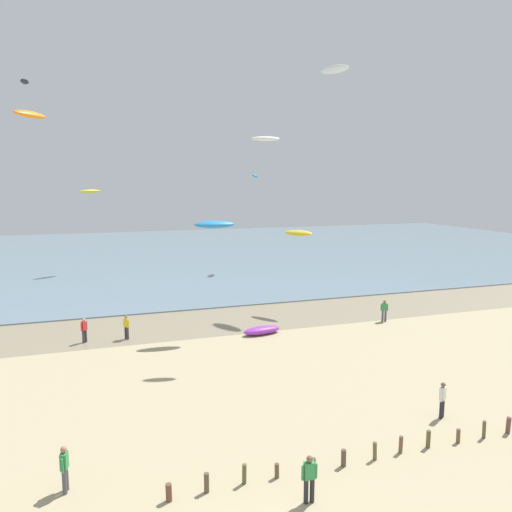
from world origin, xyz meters
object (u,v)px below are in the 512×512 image
(person_mid_beach, at_px, (126,326))
(person_left_flank, at_px, (84,330))
(person_by_waterline, at_px, (309,478))
(kite_aloft_2, at_px, (25,82))
(person_nearest_camera, at_px, (442,399))
(person_trailing_behind, at_px, (65,468))
(kite_aloft_1, at_px, (266,139))
(kite_aloft_6, at_px, (90,191))
(person_far_down_beach, at_px, (384,310))
(grounded_kite, at_px, (262,330))
(kite_aloft_0, at_px, (215,224))
(kite_aloft_7, at_px, (30,114))
(kite_aloft_4, at_px, (255,176))
(kite_aloft_3, at_px, (334,69))
(kite_aloft_5, at_px, (299,233))

(person_mid_beach, distance_m, person_left_flank, 2.77)
(person_by_waterline, relative_size, kite_aloft_2, 0.78)
(person_nearest_camera, height_order, kite_aloft_2, kite_aloft_2)
(person_trailing_behind, height_order, kite_aloft_1, kite_aloft_1)
(person_mid_beach, relative_size, person_trailing_behind, 1.00)
(kite_aloft_2, distance_m, kite_aloft_6, 14.09)
(person_far_down_beach, bearing_deg, person_trailing_behind, -146.30)
(person_mid_beach, xyz_separation_m, kite_aloft_2, (-7.71, 20.86, 19.72))
(person_nearest_camera, xyz_separation_m, grounded_kite, (-3.82, 14.52, -0.63))
(person_mid_beach, xyz_separation_m, grounded_kite, (9.28, -1.86, -0.63))
(person_nearest_camera, distance_m, kite_aloft_0, 18.56)
(kite_aloft_1, bearing_deg, kite_aloft_6, 119.77)
(person_trailing_behind, relative_size, kite_aloft_0, 0.60)
(kite_aloft_1, bearing_deg, kite_aloft_0, 136.80)
(person_mid_beach, bearing_deg, kite_aloft_7, -127.31)
(person_left_flank, distance_m, person_far_down_beach, 22.28)
(person_far_down_beach, distance_m, person_trailing_behind, 27.11)
(person_far_down_beach, relative_size, kite_aloft_4, 0.80)
(kite_aloft_2, bearing_deg, kite_aloft_4, 99.34)
(person_left_flank, bearing_deg, person_nearest_camera, -46.14)
(kite_aloft_6, bearing_deg, kite_aloft_3, 101.91)
(person_by_waterline, xyz_separation_m, kite_aloft_6, (-6.88, 47.87, 8.84))
(kite_aloft_1, height_order, kite_aloft_2, kite_aloft_2)
(kite_aloft_2, bearing_deg, person_trailing_behind, 9.82)
(grounded_kite, distance_m, kite_aloft_5, 9.77)
(person_far_down_beach, bearing_deg, kite_aloft_6, 126.04)
(kite_aloft_7, bearing_deg, kite_aloft_0, -22.52)
(kite_aloft_0, xyz_separation_m, kite_aloft_2, (-13.92, 21.47, 12.76))
(person_left_flank, xyz_separation_m, kite_aloft_1, (11.51, -4.25, 12.60))
(person_nearest_camera, relative_size, person_mid_beach, 1.00)
(kite_aloft_1, xyz_separation_m, kite_aloft_2, (-16.45, 24.97, 7.12))
(person_nearest_camera, relative_size, kite_aloft_4, 0.80)
(person_left_flank, height_order, kite_aloft_5, kite_aloft_5)
(grounded_kite, bearing_deg, kite_aloft_7, -171.78)
(kite_aloft_0, height_order, kite_aloft_5, kite_aloft_0)
(person_left_flank, xyz_separation_m, person_far_down_beach, (22.20, -1.91, 0.00))
(person_mid_beach, xyz_separation_m, kite_aloft_4, (17.12, 23.67, 10.69))
(person_left_flank, bearing_deg, kite_aloft_0, -4.75)
(person_by_waterline, xyz_separation_m, kite_aloft_7, (-9.36, 13.98, 13.27))
(kite_aloft_0, bearing_deg, kite_aloft_4, 68.96)
(person_by_waterline, height_order, kite_aloft_4, kite_aloft_4)
(person_mid_beach, xyz_separation_m, person_far_down_beach, (19.43, -1.77, 0.00))
(person_trailing_behind, xyz_separation_m, kite_aloft_2, (-4.59, 37.67, 19.72))
(person_left_flank, bearing_deg, kite_aloft_4, 49.81)
(person_mid_beach, distance_m, kite_aloft_7, 15.29)
(kite_aloft_2, relative_size, kite_aloft_7, 1.11)
(grounded_kite, distance_m, kite_aloft_0, 8.29)
(kite_aloft_4, bearing_deg, person_mid_beach, -14.04)
(kite_aloft_3, bearing_deg, grounded_kite, -78.01)
(person_far_down_beach, distance_m, kite_aloft_1, 16.69)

